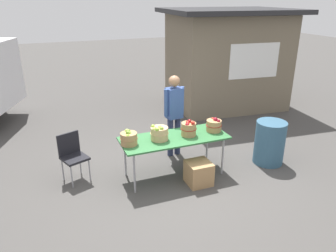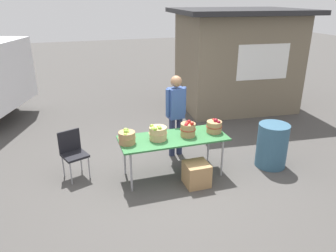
% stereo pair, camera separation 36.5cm
% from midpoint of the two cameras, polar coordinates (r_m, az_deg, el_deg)
% --- Properties ---
extents(ground_plane, '(40.00, 40.00, 0.00)m').
position_cam_midpoint_polar(ground_plane, '(6.06, -0.69, -8.49)').
color(ground_plane, '#474442').
extents(market_table, '(1.90, 0.76, 0.75)m').
position_cam_midpoint_polar(market_table, '(5.74, -0.72, -2.40)').
color(market_table, '#2D6B38').
rests_on(market_table, ground).
extents(apple_basket_green_0, '(0.30, 0.30, 0.26)m').
position_cam_midpoint_polar(apple_basket_green_0, '(5.47, -8.81, -2.13)').
color(apple_basket_green_0, '#A87F51').
rests_on(apple_basket_green_0, market_table).
extents(apple_basket_green_1, '(0.32, 0.32, 0.27)m').
position_cam_midpoint_polar(apple_basket_green_1, '(5.58, -3.42, -1.27)').
color(apple_basket_green_1, tan).
rests_on(apple_basket_green_1, market_table).
extents(apple_basket_red_0, '(0.28, 0.28, 0.30)m').
position_cam_midpoint_polar(apple_basket_red_0, '(5.74, 1.84, -0.47)').
color(apple_basket_red_0, '#A87F51').
rests_on(apple_basket_red_0, market_table).
extents(apple_basket_red_1, '(0.29, 0.29, 0.27)m').
position_cam_midpoint_polar(apple_basket_red_1, '(5.98, 6.35, 0.15)').
color(apple_basket_red_1, '#A87F51').
rests_on(apple_basket_red_1, market_table).
extents(vendor_adult, '(0.44, 0.26, 1.66)m').
position_cam_midpoint_polar(vendor_adult, '(6.40, -0.56, 2.86)').
color(vendor_adult, '#262D4C').
rests_on(vendor_adult, ground).
extents(food_kiosk, '(3.75, 3.20, 2.74)m').
position_cam_midpoint_polar(food_kiosk, '(9.76, 9.06, 11.71)').
color(food_kiosk, '#726651').
rests_on(food_kiosk, ground).
extents(folding_chair, '(0.52, 0.52, 0.86)m').
position_cam_midpoint_polar(folding_chair, '(5.98, -18.13, -4.61)').
color(folding_chair, black).
rests_on(folding_chair, ground).
extents(trash_barrel, '(0.57, 0.57, 0.85)m').
position_cam_midpoint_polar(trash_barrel, '(6.54, 15.88, -2.82)').
color(trash_barrel, '#335972').
rests_on(trash_barrel, ground).
extents(produce_crate, '(0.41, 0.41, 0.41)m').
position_cam_midpoint_polar(produce_crate, '(5.71, 3.56, -8.24)').
color(produce_crate, '#A87F51').
rests_on(produce_crate, ground).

